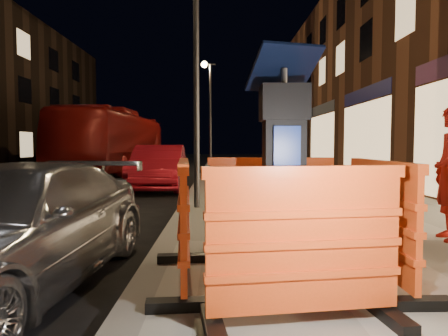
{
  "coord_description": "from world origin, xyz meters",
  "views": [
    {
      "loc": [
        0.71,
        -5.44,
        1.47
      ],
      "look_at": [
        0.8,
        1.0,
        1.1
      ],
      "focal_mm": 32.0,
      "sensor_mm": 36.0,
      "label": 1
    }
  ],
  "objects_px": {
    "parking_kiosk": "(283,173)",
    "barrier_kerbside": "(184,222)",
    "barrier_back": "(270,206)",
    "car_red": "(159,189)",
    "bus_doubledecker": "(116,173)",
    "barrier_front": "(304,247)",
    "car_silver": "(10,290)",
    "barrier_bldgside": "(381,221)"
  },
  "relations": [
    {
      "from": "barrier_back",
      "to": "car_red",
      "type": "height_order",
      "value": "barrier_back"
    },
    {
      "from": "car_red",
      "to": "car_silver",
      "type": "bearing_deg",
      "value": -93.07
    },
    {
      "from": "barrier_back",
      "to": "car_red",
      "type": "bearing_deg",
      "value": 107.24
    },
    {
      "from": "barrier_bldgside",
      "to": "parking_kiosk",
      "type": "bearing_deg",
      "value": 89.32
    },
    {
      "from": "barrier_front",
      "to": "barrier_kerbside",
      "type": "bearing_deg",
      "value": 127.32
    },
    {
      "from": "barrier_front",
      "to": "barrier_bldgside",
      "type": "relative_size",
      "value": 1.0
    },
    {
      "from": "car_silver",
      "to": "car_red",
      "type": "relative_size",
      "value": 0.98
    },
    {
      "from": "barrier_kerbside",
      "to": "bus_doubledecker",
      "type": "height_order",
      "value": "bus_doubledecker"
    },
    {
      "from": "barrier_front",
      "to": "car_silver",
      "type": "xyz_separation_m",
      "value": [
        -2.74,
        1.18,
        -0.74
      ]
    },
    {
      "from": "bus_doubledecker",
      "to": "parking_kiosk",
      "type": "bearing_deg",
      "value": -68.49
    },
    {
      "from": "barrier_bldgside",
      "to": "barrier_back",
      "type": "bearing_deg",
      "value": 44.32
    },
    {
      "from": "parking_kiosk",
      "to": "barrier_kerbside",
      "type": "relative_size",
      "value": 1.4
    },
    {
      "from": "barrier_front",
      "to": "barrier_bldgside",
      "type": "height_order",
      "value": "same"
    },
    {
      "from": "barrier_front",
      "to": "car_silver",
      "type": "bearing_deg",
      "value": 149.09
    },
    {
      "from": "barrier_front",
      "to": "bus_doubledecker",
      "type": "xyz_separation_m",
      "value": [
        -6.08,
        18.45,
        -0.74
      ]
    },
    {
      "from": "bus_doubledecker",
      "to": "barrier_front",
      "type": "bearing_deg",
      "value": -69.41
    },
    {
      "from": "parking_kiosk",
      "to": "barrier_front",
      "type": "distance_m",
      "value": 1.06
    },
    {
      "from": "barrier_bldgside",
      "to": "car_silver",
      "type": "distance_m",
      "value": 3.77
    },
    {
      "from": "barrier_front",
      "to": "car_red",
      "type": "relative_size",
      "value": 0.34
    },
    {
      "from": "barrier_back",
      "to": "car_red",
      "type": "distance_m",
      "value": 8.92
    },
    {
      "from": "parking_kiosk",
      "to": "car_silver",
      "type": "bearing_deg",
      "value": 172.6
    },
    {
      "from": "parking_kiosk",
      "to": "barrier_kerbside",
      "type": "height_order",
      "value": "parking_kiosk"
    },
    {
      "from": "parking_kiosk",
      "to": "bus_doubledecker",
      "type": "relative_size",
      "value": 0.18
    },
    {
      "from": "parking_kiosk",
      "to": "car_red",
      "type": "xyz_separation_m",
      "value": [
        -2.59,
        9.45,
        -1.2
      ]
    },
    {
      "from": "barrier_front",
      "to": "bus_doubledecker",
      "type": "relative_size",
      "value": 0.13
    },
    {
      "from": "barrier_bldgside",
      "to": "barrier_kerbside",
      "type": "bearing_deg",
      "value": 89.32
    },
    {
      "from": "bus_doubledecker",
      "to": "barrier_back",
      "type": "bearing_deg",
      "value": -67.47
    },
    {
      "from": "barrier_front",
      "to": "car_red",
      "type": "xyz_separation_m",
      "value": [
        -2.59,
        10.4,
        -0.74
      ]
    },
    {
      "from": "barrier_back",
      "to": "barrier_kerbside",
      "type": "bearing_deg",
      "value": -134.68
    },
    {
      "from": "parking_kiosk",
      "to": "bus_doubledecker",
      "type": "height_order",
      "value": "parking_kiosk"
    },
    {
      "from": "barrier_bldgside",
      "to": "car_silver",
      "type": "xyz_separation_m",
      "value": [
        -3.69,
        0.23,
        -0.74
      ]
    },
    {
      "from": "barrier_front",
      "to": "bus_doubledecker",
      "type": "height_order",
      "value": "bus_doubledecker"
    },
    {
      "from": "parking_kiosk",
      "to": "barrier_back",
      "type": "relative_size",
      "value": 1.4
    },
    {
      "from": "barrier_bldgside",
      "to": "bus_doubledecker",
      "type": "height_order",
      "value": "bus_doubledecker"
    },
    {
      "from": "barrier_bldgside",
      "to": "car_silver",
      "type": "height_order",
      "value": "barrier_bldgside"
    },
    {
      "from": "barrier_kerbside",
      "to": "barrier_bldgside",
      "type": "bearing_deg",
      "value": -94.68
    },
    {
      "from": "parking_kiosk",
      "to": "car_silver",
      "type": "distance_m",
      "value": 3.0
    },
    {
      "from": "barrier_bldgside",
      "to": "bus_doubledecker",
      "type": "relative_size",
      "value": 0.13
    },
    {
      "from": "barrier_front",
      "to": "parking_kiosk",
      "type": "bearing_deg",
      "value": 82.32
    },
    {
      "from": "barrier_kerbside",
      "to": "parking_kiosk",
      "type": "bearing_deg",
      "value": -94.68
    },
    {
      "from": "parking_kiosk",
      "to": "bus_doubledecker",
      "type": "distance_m",
      "value": 18.57
    },
    {
      "from": "barrier_bldgside",
      "to": "bus_doubledecker",
      "type": "distance_m",
      "value": 18.88
    }
  ]
}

